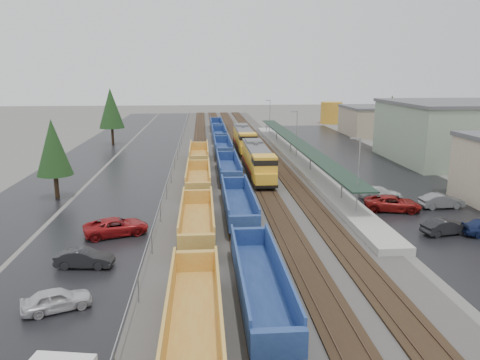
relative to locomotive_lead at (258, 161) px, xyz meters
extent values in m
plane|color=#56544F|center=(-2.00, -38.80, -2.29)|extent=(360.00, 360.00, 0.00)
cube|color=#302D2B|center=(-2.00, 21.20, -2.25)|extent=(20.00, 160.00, 0.08)
cube|color=black|center=(-8.00, 21.20, -2.14)|extent=(2.60, 160.00, 0.15)
cube|color=#473326|center=(-8.72, 21.20, -2.03)|extent=(0.08, 160.00, 0.07)
cube|color=#473326|center=(-7.28, 21.20, -2.03)|extent=(0.08, 160.00, 0.07)
cube|color=black|center=(-4.00, 21.20, -2.14)|extent=(2.60, 160.00, 0.15)
cube|color=#473326|center=(-4.72, 21.20, -2.03)|extent=(0.08, 160.00, 0.07)
cube|color=#473326|center=(-3.28, 21.20, -2.03)|extent=(0.08, 160.00, 0.07)
cube|color=black|center=(0.00, 21.20, -2.14)|extent=(2.60, 160.00, 0.15)
cube|color=#473326|center=(-0.72, 21.20, -2.03)|extent=(0.08, 160.00, 0.07)
cube|color=#473326|center=(0.72, 21.20, -2.03)|extent=(0.08, 160.00, 0.07)
cube|color=black|center=(4.00, 21.20, -2.14)|extent=(2.60, 160.00, 0.15)
cube|color=#473326|center=(3.28, 21.20, -2.03)|extent=(0.08, 160.00, 0.07)
cube|color=#473326|center=(4.72, 21.20, -2.03)|extent=(0.08, 160.00, 0.07)
cube|color=black|center=(-17.00, 21.20, -2.28)|extent=(10.00, 160.00, 0.02)
cube|color=black|center=(-27.00, 21.20, -2.28)|extent=(9.00, 160.00, 0.02)
cube|color=black|center=(17.00, 11.20, -2.28)|extent=(16.00, 100.00, 0.02)
cube|color=#9E9B93|center=(7.50, 11.20, -1.94)|extent=(3.00, 80.00, 0.70)
cylinder|color=gray|center=(7.50, -13.80, -0.39)|extent=(0.16, 0.16, 2.40)
cylinder|color=gray|center=(7.50, 1.20, -0.39)|extent=(0.16, 0.16, 2.40)
cylinder|color=gray|center=(7.50, 16.20, -0.39)|extent=(0.16, 0.16, 2.40)
cylinder|color=gray|center=(7.50, 31.20, -0.39)|extent=(0.16, 0.16, 2.40)
cylinder|color=gray|center=(7.50, 46.20, -0.39)|extent=(0.16, 0.16, 2.40)
cube|color=black|center=(7.50, 11.20, 0.91)|extent=(2.60, 65.00, 0.15)
cylinder|color=gray|center=(7.50, -18.80, 1.71)|extent=(0.12, 0.12, 8.00)
cube|color=gray|center=(7.00, -18.80, 5.61)|extent=(1.00, 0.15, 0.12)
cylinder|color=gray|center=(7.50, 11.20, 1.71)|extent=(0.12, 0.12, 8.00)
cube|color=gray|center=(7.00, 11.20, 5.61)|extent=(1.00, 0.15, 0.12)
cylinder|color=gray|center=(7.50, 41.20, 1.71)|extent=(0.12, 0.12, 8.00)
cube|color=gray|center=(7.00, 41.20, 5.61)|extent=(1.00, 0.15, 0.12)
cylinder|color=gray|center=(-11.50, -34.80, -1.29)|extent=(0.08, 0.08, 2.00)
cylinder|color=gray|center=(-11.50, -26.80, -1.29)|extent=(0.08, 0.08, 2.00)
cylinder|color=gray|center=(-11.50, -18.80, -1.29)|extent=(0.08, 0.08, 2.00)
cylinder|color=gray|center=(-11.50, -10.80, -1.29)|extent=(0.08, 0.08, 2.00)
cylinder|color=gray|center=(-11.50, -2.80, -1.29)|extent=(0.08, 0.08, 2.00)
cylinder|color=gray|center=(-11.50, 5.20, -1.29)|extent=(0.08, 0.08, 2.00)
cylinder|color=gray|center=(-11.50, 13.20, -1.29)|extent=(0.08, 0.08, 2.00)
cylinder|color=gray|center=(-11.50, 21.20, -1.29)|extent=(0.08, 0.08, 2.00)
cylinder|color=gray|center=(-11.50, 29.20, -1.29)|extent=(0.08, 0.08, 2.00)
cylinder|color=gray|center=(-11.50, 37.20, -1.29)|extent=(0.08, 0.08, 2.00)
cylinder|color=gray|center=(-11.50, 45.20, -1.29)|extent=(0.08, 0.08, 2.00)
cylinder|color=gray|center=(-11.50, 53.20, -1.29)|extent=(0.08, 0.08, 2.00)
cylinder|color=gray|center=(-11.50, 61.20, -1.29)|extent=(0.08, 0.08, 2.00)
cylinder|color=gray|center=(-11.50, 69.20, -1.29)|extent=(0.08, 0.08, 2.00)
cylinder|color=gray|center=(-11.50, 77.20, -1.29)|extent=(0.08, 0.08, 2.00)
cylinder|color=gray|center=(-11.50, 85.20, -1.29)|extent=(0.08, 0.08, 2.00)
cylinder|color=gray|center=(-11.50, 93.20, -1.29)|extent=(0.08, 0.08, 2.00)
cube|color=gray|center=(-11.50, 21.20, -0.29)|extent=(0.05, 160.00, 0.05)
cube|color=tan|center=(34.00, 41.20, 0.71)|extent=(18.00, 14.00, 6.00)
cube|color=#59595B|center=(34.00, 41.20, 3.96)|extent=(18.36, 14.28, 0.50)
ellipsoid|color=#50614B|center=(-32.00, 161.20, -2.29)|extent=(154.00, 110.00, 19.80)
ellipsoid|color=#50614B|center=(38.00, 171.20, -2.29)|extent=(196.00, 140.00, 25.20)
ellipsoid|color=#50614B|center=(108.00, 181.20, -2.29)|extent=(168.00, 120.00, 21.60)
cylinder|color=#332316|center=(-24.00, -8.80, -0.94)|extent=(0.50, 0.50, 2.70)
cone|color=black|center=(-24.00, -8.80, 3.56)|extent=(3.96, 3.96, 6.30)
cylinder|color=#332316|center=(-25.00, 31.20, -0.64)|extent=(0.50, 0.50, 3.30)
cone|color=black|center=(-25.00, 31.20, 4.86)|extent=(4.84, 4.84, 7.70)
cylinder|color=#332316|center=(26.00, 19.20, -0.79)|extent=(0.50, 0.50, 3.00)
cone|color=black|center=(26.00, 19.20, 4.21)|extent=(4.40, 4.40, 7.00)
cube|color=black|center=(0.00, 0.67, -1.48)|extent=(2.82, 18.77, 0.38)
cube|color=gold|center=(0.00, 1.60, 0.12)|extent=(2.63, 15.01, 2.82)
cube|color=gold|center=(0.00, -6.65, 0.31)|extent=(2.82, 3.00, 3.19)
cube|color=black|center=(0.00, -6.65, 1.25)|extent=(2.86, 3.05, 0.66)
cube|color=gold|center=(0.00, -8.34, -0.63)|extent=(2.63, 0.94, 1.31)
cube|color=#59595B|center=(0.00, 1.60, 1.62)|extent=(2.67, 15.01, 0.33)
cube|color=maroon|center=(-1.33, 1.60, -1.01)|extent=(0.04, 15.01, 0.33)
cube|color=maroon|center=(1.33, 1.60, -1.01)|extent=(0.04, 15.01, 0.33)
cube|color=black|center=(0.00, 0.67, -1.85)|extent=(2.06, 5.63, 0.56)
cube|color=black|center=(0.00, -5.90, -1.76)|extent=(2.25, 3.75, 0.47)
cube|color=black|center=(0.00, 7.24, -1.76)|extent=(2.25, 3.75, 0.47)
cylinder|color=#59595B|center=(0.00, 2.54, 1.90)|extent=(0.66, 0.66, 0.47)
cube|color=#59595B|center=(0.00, 5.36, 1.86)|extent=(2.25, 3.75, 0.47)
cube|color=black|center=(0.00, 21.67, -1.48)|extent=(2.82, 18.77, 0.38)
cube|color=gold|center=(0.00, 22.60, 0.12)|extent=(2.63, 15.01, 2.82)
cube|color=gold|center=(0.00, 14.35, 0.31)|extent=(2.82, 3.00, 3.19)
cube|color=black|center=(0.00, 14.35, 1.25)|extent=(2.86, 3.05, 0.66)
cube|color=gold|center=(0.00, 12.66, -0.63)|extent=(2.63, 0.94, 1.31)
cube|color=#59595B|center=(0.00, 22.60, 1.62)|extent=(2.67, 15.01, 0.33)
cube|color=maroon|center=(-1.33, 22.60, -1.01)|extent=(0.04, 15.01, 0.33)
cube|color=maroon|center=(1.33, 22.60, -1.01)|extent=(0.04, 15.01, 0.33)
cube|color=black|center=(0.00, 21.67, -1.85)|extent=(2.06, 5.63, 0.56)
cube|color=black|center=(0.00, 15.10, -1.76)|extent=(2.25, 3.75, 0.47)
cube|color=black|center=(0.00, 28.24, -1.76)|extent=(2.25, 3.75, 0.47)
cylinder|color=#59595B|center=(0.00, 23.54, 1.90)|extent=(0.66, 0.66, 0.47)
cube|color=#59595B|center=(0.00, 26.36, 1.86)|extent=(2.25, 3.75, 0.47)
cube|color=#C98337|center=(-8.00, -38.95, -1.40)|extent=(2.80, 12.79, 0.27)
cube|color=#C98337|center=(-9.34, -38.95, -0.43)|extent=(0.16, 12.79, 1.94)
cube|color=#C98337|center=(-6.66, -38.95, -0.43)|extent=(0.16, 12.79, 1.94)
cube|color=#C98337|center=(-8.00, -32.34, -0.65)|extent=(2.80, 0.54, 1.51)
cube|color=black|center=(-8.00, -33.09, -1.72)|extent=(2.15, 2.37, 0.54)
cube|color=#C98337|center=(-8.00, -22.39, -1.40)|extent=(2.80, 12.79, 0.27)
cube|color=#C98337|center=(-9.34, -22.39, -0.43)|extent=(0.16, 12.79, 1.94)
cube|color=#C98337|center=(-6.66, -22.39, -0.43)|extent=(0.16, 12.79, 1.94)
cube|color=#C98337|center=(-8.00, -29.00, -0.65)|extent=(2.80, 0.54, 1.51)
cube|color=#C98337|center=(-8.00, -15.78, -0.65)|extent=(2.80, 0.54, 1.51)
cube|color=black|center=(-8.00, -28.25, -1.72)|extent=(2.15, 2.37, 0.54)
cube|color=black|center=(-8.00, -16.54, -1.72)|extent=(2.15, 2.37, 0.54)
cube|color=#C98337|center=(-8.00, -5.84, -1.40)|extent=(2.80, 12.79, 0.27)
cube|color=#C98337|center=(-9.34, -5.84, -0.43)|extent=(0.16, 12.79, 1.94)
cube|color=#C98337|center=(-6.66, -5.84, -0.43)|extent=(0.16, 12.79, 1.94)
cube|color=#C98337|center=(-8.00, -12.45, -0.65)|extent=(2.80, 0.54, 1.51)
cube|color=#C98337|center=(-8.00, 0.77, -0.65)|extent=(2.80, 0.54, 1.51)
cube|color=black|center=(-8.00, -11.70, -1.72)|extent=(2.15, 2.37, 0.54)
cube|color=black|center=(-8.00, 0.02, -1.72)|extent=(2.15, 2.37, 0.54)
cube|color=#C98337|center=(-8.00, 10.71, -1.40)|extent=(2.80, 12.79, 0.27)
cube|color=#C98337|center=(-9.34, 10.71, -0.43)|extent=(0.16, 12.79, 1.94)
cube|color=#C98337|center=(-6.66, 10.71, -0.43)|extent=(0.16, 12.79, 1.94)
cube|color=#C98337|center=(-8.00, 4.10, -0.65)|extent=(2.80, 0.54, 1.51)
cube|color=#C98337|center=(-8.00, 17.32, -0.65)|extent=(2.80, 0.54, 1.51)
cube|color=black|center=(-8.00, 4.86, -1.72)|extent=(2.15, 2.37, 0.54)
cube|color=black|center=(-8.00, 16.57, -1.72)|extent=(2.15, 2.37, 0.54)
cube|color=navy|center=(-4.00, -35.03, -1.42)|extent=(2.71, 14.13, 0.26)
cube|color=navy|center=(-5.30, -35.03, -0.48)|extent=(0.16, 14.13, 1.88)
cube|color=navy|center=(-2.70, -35.03, -0.48)|extent=(0.16, 14.13, 1.88)
cube|color=navy|center=(-4.00, -42.30, -0.69)|extent=(2.71, 0.52, 1.46)
cube|color=navy|center=(-4.00, -27.76, -0.69)|extent=(2.71, 0.52, 1.46)
cube|color=black|center=(-4.00, -41.57, -1.73)|extent=(2.09, 2.30, 0.52)
cube|color=black|center=(-4.00, -28.49, -1.73)|extent=(2.09, 2.30, 0.52)
cube|color=navy|center=(-4.00, -17.25, -1.42)|extent=(2.71, 14.13, 0.26)
cube|color=navy|center=(-5.30, -17.25, -0.48)|extent=(0.16, 14.13, 1.88)
cube|color=navy|center=(-2.70, -17.25, -0.48)|extent=(0.16, 14.13, 1.88)
cube|color=navy|center=(-4.00, -24.52, -0.69)|extent=(2.71, 0.52, 1.46)
cube|color=navy|center=(-4.00, -9.98, -0.69)|extent=(2.71, 0.52, 1.46)
cube|color=black|center=(-4.00, -23.79, -1.73)|extent=(2.09, 2.30, 0.52)
cube|color=black|center=(-4.00, -10.71, -1.73)|extent=(2.09, 2.30, 0.52)
cube|color=navy|center=(-4.00, 0.53, -1.42)|extent=(2.71, 14.13, 0.26)
cube|color=navy|center=(-5.30, 0.53, -0.48)|extent=(0.16, 14.13, 1.88)
cube|color=navy|center=(-2.70, 0.53, -0.48)|extent=(0.16, 14.13, 1.88)
cube|color=navy|center=(-4.00, -6.74, -0.69)|extent=(2.71, 0.52, 1.46)
cube|color=navy|center=(-4.00, 7.80, -0.69)|extent=(2.71, 0.52, 1.46)
cube|color=black|center=(-4.00, -6.01, -1.73)|extent=(2.09, 2.30, 0.52)
cube|color=black|center=(-4.00, 7.07, -1.73)|extent=(2.09, 2.30, 0.52)
cube|color=navy|center=(-4.00, 18.31, -1.42)|extent=(2.71, 14.13, 0.26)
cube|color=navy|center=(-5.30, 18.31, -0.48)|extent=(0.16, 14.13, 1.88)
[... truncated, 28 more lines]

